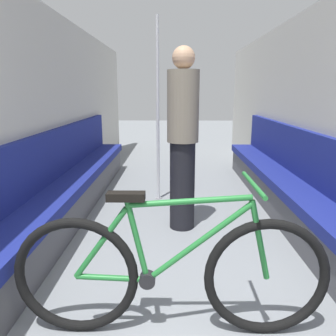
{
  "coord_description": "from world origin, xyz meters",
  "views": [
    {
      "loc": [
        -0.06,
        -0.41,
        1.35
      ],
      "look_at": [
        -0.11,
        2.62,
        0.63
      ],
      "focal_mm": 35.0,
      "sensor_mm": 36.0,
      "label": 1
    }
  ],
  "objects_px": {
    "bench_seat_row_right": "(290,190)",
    "grab_pole_near": "(158,115)",
    "bench_seat_row_left": "(68,189)",
    "bicycle": "(171,274)",
    "passenger_standing": "(183,138)"
  },
  "relations": [
    {
      "from": "bench_seat_row_right",
      "to": "grab_pole_near",
      "type": "bearing_deg",
      "value": 157.17
    },
    {
      "from": "bench_seat_row_left",
      "to": "grab_pole_near",
      "type": "xyz_separation_m",
      "value": [
        0.96,
        0.61,
        0.76
      ]
    },
    {
      "from": "bench_seat_row_left",
      "to": "bench_seat_row_right",
      "type": "xyz_separation_m",
      "value": [
        2.41,
        0.0,
        0.0
      ]
    },
    {
      "from": "bicycle",
      "to": "passenger_standing",
      "type": "relative_size",
      "value": 1.0
    },
    {
      "from": "bicycle",
      "to": "grab_pole_near",
      "type": "bearing_deg",
      "value": 112.39
    },
    {
      "from": "bench_seat_row_left",
      "to": "bicycle",
      "type": "height_order",
      "value": "bench_seat_row_left"
    },
    {
      "from": "grab_pole_near",
      "to": "bicycle",
      "type": "bearing_deg",
      "value": -85.83
    },
    {
      "from": "passenger_standing",
      "to": "bench_seat_row_right",
      "type": "bearing_deg",
      "value": -32.95
    },
    {
      "from": "passenger_standing",
      "to": "bicycle",
      "type": "bearing_deg",
      "value": -140.37
    },
    {
      "from": "passenger_standing",
      "to": "bench_seat_row_left",
      "type": "bearing_deg",
      "value": 120.84
    },
    {
      "from": "bicycle",
      "to": "passenger_standing",
      "type": "distance_m",
      "value": 1.59
    },
    {
      "from": "bench_seat_row_right",
      "to": "bicycle",
      "type": "relative_size",
      "value": 2.64
    },
    {
      "from": "bench_seat_row_left",
      "to": "bicycle",
      "type": "relative_size",
      "value": 2.64
    },
    {
      "from": "bicycle",
      "to": "grab_pole_near",
      "type": "distance_m",
      "value": 2.49
    },
    {
      "from": "grab_pole_near",
      "to": "passenger_standing",
      "type": "distance_m",
      "value": 0.95
    }
  ]
}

